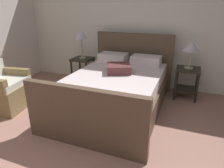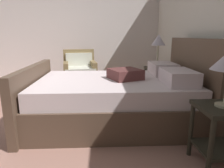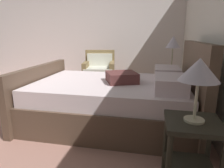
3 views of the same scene
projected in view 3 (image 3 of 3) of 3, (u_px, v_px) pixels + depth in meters
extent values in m
cube|color=#A67566|center=(8.00, 118.00, 3.14)|extent=(5.76, 5.90, 0.02)
cube|color=white|center=(74.00, 34.00, 5.62)|extent=(0.12, 6.02, 2.55)
cube|color=brown|center=(111.00, 109.00, 2.96)|extent=(1.53, 2.16, 0.40)
cube|color=brown|center=(194.00, 88.00, 2.64)|extent=(1.64, 0.11, 1.18)
cube|color=brown|center=(40.00, 91.00, 3.13)|extent=(1.64, 0.11, 0.81)
cube|color=silver|center=(110.00, 89.00, 2.88)|extent=(1.45, 2.10, 0.22)
cube|color=silver|center=(167.00, 73.00, 3.00)|extent=(0.56, 0.36, 0.18)
cube|color=silver|center=(170.00, 84.00, 2.35)|extent=(0.56, 0.36, 0.18)
cube|color=brown|center=(122.00, 77.00, 2.81)|extent=(0.52, 0.52, 0.14)
cube|color=#29261D|center=(194.00, 123.00, 1.61)|extent=(0.44, 0.44, 0.04)
cube|color=#29261D|center=(189.00, 166.00, 1.70)|extent=(0.40, 0.40, 0.02)
cylinder|color=#29261D|center=(165.00, 142.00, 1.90)|extent=(0.04, 0.04, 0.56)
cylinder|color=#29261D|center=(168.00, 168.00, 1.53)|extent=(0.04, 0.04, 0.56)
cylinder|color=#29261D|center=(208.00, 147.00, 1.82)|extent=(0.04, 0.04, 0.56)
cylinder|color=#B7B293|center=(194.00, 120.00, 1.60)|extent=(0.16, 0.16, 0.02)
cylinder|color=#B7B293|center=(196.00, 100.00, 1.56)|extent=(0.02, 0.02, 0.31)
cone|color=silver|center=(199.00, 70.00, 1.50)|extent=(0.31, 0.31, 0.18)
cube|color=#29261D|center=(171.00, 72.00, 3.77)|extent=(0.44, 0.44, 0.04)
cube|color=#29261D|center=(170.00, 93.00, 3.87)|extent=(0.40, 0.40, 0.02)
cylinder|color=#29261D|center=(160.00, 85.00, 4.06)|extent=(0.04, 0.04, 0.56)
cylinder|color=#29261D|center=(160.00, 90.00, 3.70)|extent=(0.04, 0.04, 0.56)
cylinder|color=#29261D|center=(179.00, 86.00, 3.99)|extent=(0.04, 0.04, 0.56)
cylinder|color=#29261D|center=(182.00, 91.00, 3.63)|extent=(0.04, 0.04, 0.56)
cylinder|color=#B7B293|center=(171.00, 71.00, 3.76)|extent=(0.16, 0.16, 0.02)
cylinder|color=#B7B293|center=(172.00, 59.00, 3.71)|extent=(0.02, 0.02, 0.41)
cone|color=silver|center=(173.00, 42.00, 3.64)|extent=(0.27, 0.27, 0.21)
cube|color=olive|center=(99.00, 80.00, 4.82)|extent=(0.83, 0.83, 0.42)
cube|color=silver|center=(99.00, 69.00, 4.76)|extent=(0.76, 0.76, 0.10)
cube|color=olive|center=(100.00, 60.00, 5.01)|extent=(0.23, 0.73, 0.48)
cube|color=silver|center=(100.00, 61.00, 4.93)|extent=(0.20, 0.62, 0.36)
cube|color=olive|center=(86.00, 67.00, 4.75)|extent=(0.66, 0.20, 0.22)
cube|color=olive|center=(112.00, 67.00, 4.73)|extent=(0.66, 0.20, 0.22)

